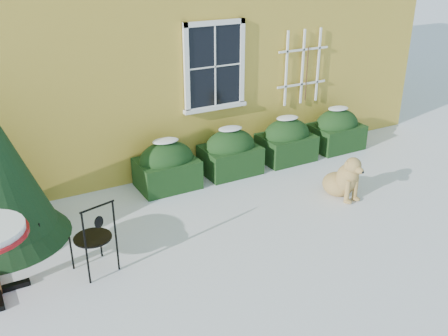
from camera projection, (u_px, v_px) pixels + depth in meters
ground at (258, 250)px, 7.12m from camera, size 80.00×80.00×0.00m
hedge_row at (259, 147)px, 9.72m from camera, size 4.95×0.80×0.91m
patio_chair_near at (94, 237)px, 6.47m from camera, size 0.57×0.56×1.04m
patio_chair_far at (22, 218)px, 7.07m from camera, size 0.42×0.42×0.88m
dog at (344, 180)px, 8.52m from camera, size 0.55×0.91×0.81m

